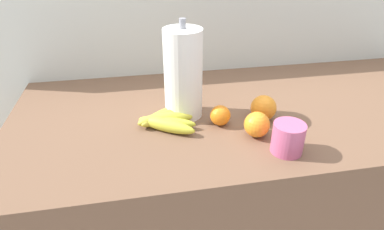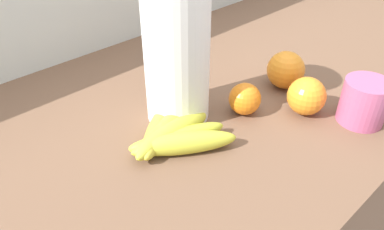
% 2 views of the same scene
% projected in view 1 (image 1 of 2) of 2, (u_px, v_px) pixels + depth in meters
% --- Properties ---
extents(counter, '(1.64, 0.73, 0.90)m').
position_uv_depth(counter, '(244.00, 203.00, 1.35)').
color(counter, brown).
rests_on(counter, ground).
extents(wall_back, '(2.04, 0.06, 1.30)m').
position_uv_depth(wall_back, '(221.00, 115.00, 1.58)').
color(wall_back, silver).
rests_on(wall_back, ground).
extents(banana_bunch, '(0.20, 0.19, 0.04)m').
position_uv_depth(banana_bunch, '(166.00, 120.00, 1.01)').
color(banana_bunch, gold).
rests_on(banana_bunch, counter).
extents(orange_right, '(0.06, 0.06, 0.06)m').
position_uv_depth(orange_right, '(220.00, 115.00, 1.01)').
color(orange_right, orange).
rests_on(orange_right, counter).
extents(orange_front, '(0.08, 0.08, 0.08)m').
position_uv_depth(orange_front, '(257.00, 125.00, 0.95)').
color(orange_front, orange).
rests_on(orange_front, counter).
extents(orange_center, '(0.08, 0.08, 0.08)m').
position_uv_depth(orange_center, '(263.00, 108.00, 1.04)').
color(orange_center, orange).
rests_on(orange_center, counter).
extents(paper_towel_roll, '(0.12, 0.12, 0.32)m').
position_uv_depth(paper_towel_roll, '(183.00, 74.00, 1.01)').
color(paper_towel_roll, white).
rests_on(paper_towel_roll, counter).
extents(mug, '(0.09, 0.09, 0.09)m').
position_uv_depth(mug, '(290.00, 138.00, 0.88)').
color(mug, '#BF567F').
rests_on(mug, counter).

